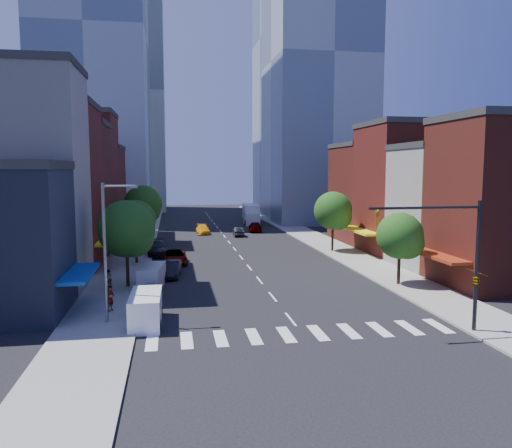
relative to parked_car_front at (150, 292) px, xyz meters
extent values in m
plane|color=black|center=(9.50, -6.40, -0.67)|extent=(220.00, 220.00, 0.00)
cube|color=gray|center=(-3.00, 33.60, -0.59)|extent=(5.00, 120.00, 0.15)
cube|color=gray|center=(22.00, 33.60, -0.59)|extent=(5.00, 120.00, 0.15)
cube|color=silver|center=(9.50, -9.40, -0.66)|extent=(19.00, 3.00, 0.01)
cube|color=beige|center=(-11.50, 5.60, 8.33)|extent=(12.00, 8.00, 18.00)
cube|color=maroon|center=(-11.50, 14.10, 7.33)|extent=(12.00, 9.00, 16.00)
cube|color=#571E15|center=(-11.50, 22.60, 6.83)|extent=(12.00, 8.00, 15.00)
cube|color=maroon|center=(-11.50, 31.10, 7.83)|extent=(12.00, 9.00, 17.00)
cube|color=#571E15|center=(-11.50, 40.60, 5.83)|extent=(12.00, 10.00, 13.00)
cube|color=beige|center=(30.50, 8.60, 5.33)|extent=(12.00, 8.00, 12.00)
cube|color=maroon|center=(30.50, 17.60, 6.83)|extent=(12.00, 10.00, 15.00)
cube|color=#571E15|center=(30.50, 27.60, 5.83)|extent=(12.00, 10.00, 13.00)
cube|color=#8C99A8|center=(-12.50, 63.60, 34.33)|extent=(20.00, 22.00, 70.00)
cube|color=#9EA5AD|center=(29.50, 55.60, 29.33)|extent=(18.00, 20.00, 60.00)
cube|color=#8C99A8|center=(33.50, 78.60, 39.33)|extent=(22.00, 22.00, 80.00)
cube|color=#9EA5AD|center=(-8.50, 88.60, 27.33)|extent=(18.00, 18.00, 56.00)
cylinder|color=black|center=(20.00, -10.90, 3.48)|extent=(0.24, 0.24, 8.00)
cylinder|color=black|center=(16.50, -10.90, 7.08)|extent=(7.00, 0.16, 0.16)
imported|color=gold|center=(13.50, -10.90, 6.48)|extent=(0.22, 0.18, 1.10)
imported|color=gold|center=(20.00, -10.90, 2.68)|extent=(0.48, 2.24, 0.90)
cylinder|color=slate|center=(-2.50, -5.40, 3.98)|extent=(0.20, 0.20, 9.00)
cylinder|color=slate|center=(-1.50, -5.40, 8.28)|extent=(2.00, 0.14, 0.14)
cube|color=slate|center=(-0.60, -5.40, 8.23)|extent=(0.50, 0.25, 0.18)
cylinder|color=black|center=(-2.00, 4.60, 1.44)|extent=(0.28, 0.28, 3.92)
sphere|color=#184313|center=(-2.00, 4.60, 4.38)|extent=(4.80, 4.80, 4.80)
sphere|color=#184313|center=(-1.40, 4.30, 3.68)|extent=(3.36, 3.36, 3.36)
cylinder|color=black|center=(-2.00, 15.60, 1.30)|extent=(0.28, 0.28, 3.64)
sphere|color=#184313|center=(-2.00, 15.60, 4.03)|extent=(4.20, 4.20, 4.20)
sphere|color=#184313|center=(-1.40, 15.30, 3.38)|extent=(2.94, 2.94, 2.94)
cylinder|color=black|center=(-2.00, 29.60, 1.58)|extent=(0.28, 0.28, 4.20)
sphere|color=#184313|center=(-2.00, 29.60, 4.73)|extent=(5.00, 5.00, 5.00)
sphere|color=#184313|center=(-1.40, 29.30, 3.98)|extent=(3.50, 3.50, 3.50)
cylinder|color=black|center=(21.00, 1.60, 1.16)|extent=(0.28, 0.28, 3.36)
sphere|color=#184313|center=(21.00, 1.60, 3.68)|extent=(4.00, 4.00, 4.00)
sphere|color=#184313|center=(21.60, 1.30, 3.08)|extent=(2.80, 2.80, 2.80)
cylinder|color=black|center=(21.00, 19.60, 1.44)|extent=(0.28, 0.28, 3.92)
sphere|color=#184313|center=(21.00, 19.60, 4.38)|extent=(4.60, 4.60, 4.60)
sphere|color=#184313|center=(21.60, 19.30, 3.68)|extent=(3.22, 3.22, 3.22)
imported|color=#B0B0B5|center=(0.00, 0.00, 0.00)|extent=(2.05, 4.09, 1.34)
imported|color=black|center=(1.61, 8.40, 0.08)|extent=(2.07, 4.67, 1.49)
imported|color=#999999|center=(2.00, 14.80, 0.06)|extent=(2.65, 5.37, 1.47)
imported|color=black|center=(0.00, 20.74, 0.15)|extent=(2.72, 5.81, 1.64)
cube|color=white|center=(0.00, -5.84, 0.34)|extent=(2.00, 4.86, 2.03)
cube|color=black|center=(-0.03, -7.67, 0.63)|extent=(1.80, 0.99, 0.87)
cylinder|color=black|center=(-0.89, -7.47, -0.33)|extent=(0.25, 0.74, 0.73)
cylinder|color=black|center=(0.84, -7.49, -0.33)|extent=(0.25, 0.74, 0.73)
cylinder|color=black|center=(-0.84, -4.18, -0.33)|extent=(0.25, 0.74, 0.73)
cylinder|color=black|center=(0.89, -4.21, -0.33)|extent=(0.25, 0.74, 0.73)
cube|color=silver|center=(0.00, 4.65, 0.25)|extent=(2.34, 4.60, 1.85)
cube|color=black|center=(-0.23, 3.00, 0.52)|extent=(1.73, 1.09, 0.79)
cylinder|color=black|center=(-0.99, 3.28, -0.36)|extent=(0.31, 0.69, 0.67)
cylinder|color=black|center=(0.58, 3.06, -0.36)|extent=(0.31, 0.69, 0.67)
cylinder|color=black|center=(-0.58, 6.24, -0.36)|extent=(0.31, 0.69, 0.67)
cylinder|color=black|center=(0.99, 6.03, -0.36)|extent=(0.31, 0.69, 0.67)
imported|color=#F2A90C|center=(6.46, 39.33, 0.02)|extent=(1.95, 4.76, 1.38)
imported|color=black|center=(11.58, 35.80, -0.01)|extent=(1.52, 4.05, 1.32)
imported|color=#999999|center=(15.00, 40.62, 0.15)|extent=(2.49, 5.01, 1.64)
cube|color=silver|center=(16.17, 52.39, 1.11)|extent=(3.22, 7.41, 3.56)
cube|color=silver|center=(15.84, 48.17, 0.55)|extent=(2.59, 2.18, 2.22)
cylinder|color=black|center=(14.69, 49.15, -0.17)|extent=(0.41, 1.02, 1.00)
cylinder|color=black|center=(17.13, 48.97, -0.17)|extent=(0.41, 1.02, 1.00)
cylinder|color=black|center=(15.08, 54.14, -0.17)|extent=(0.41, 1.02, 1.00)
cylinder|color=black|center=(17.51, 53.95, -0.17)|extent=(0.41, 1.02, 1.00)
imported|color=#999999|center=(-2.57, -2.80, 0.38)|extent=(0.69, 0.78, 1.80)
imported|color=#999999|center=(-3.53, 3.61, 0.33)|extent=(0.95, 1.03, 1.71)
camera|label=1|loc=(1.77, -38.03, 9.33)|focal=35.00mm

